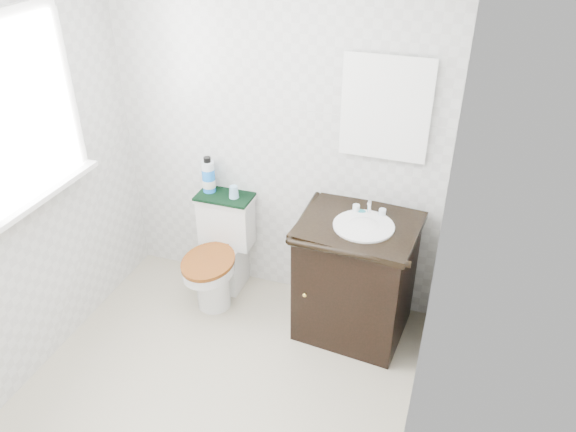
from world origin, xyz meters
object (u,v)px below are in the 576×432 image
Objects in this scene: toilet at (221,255)px; cup at (234,192)px; trash_bin at (326,303)px; vanity at (356,275)px; mouthwash_bottle at (208,176)px.

toilet is 8.53× the size of cup.
toilet reaches higher than trash_bin.
mouthwash_bottle reaches higher than vanity.
toilet is at bearing 175.96° from vanity.
mouthwash_bottle reaches higher than cup.
trash_bin is at bearing -13.51° from cup.
toilet is at bearing -49.64° from mouthwash_bottle.
trash_bin is 0.97m from cup.
mouthwash_bottle reaches higher than toilet.
trash_bin is 1.17m from mouthwash_bottle.
toilet is 0.48m from cup.
mouthwash_bottle is (-0.12, 0.14, 0.53)m from toilet.
mouthwash_bottle is at bearing 171.55° from cup.
mouthwash_bottle is 3.01× the size of cup.
vanity reaches higher than cup.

